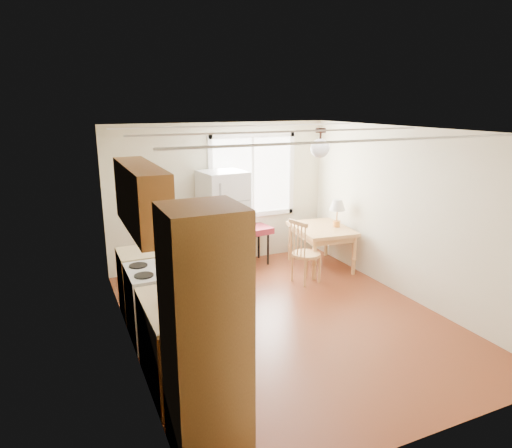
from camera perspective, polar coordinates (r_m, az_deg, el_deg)
room_shell at (r=5.85m, az=3.91°, el=-0.70°), size 4.60×5.60×2.62m
kitchen_run at (r=4.86m, az=-10.93°, el=-9.45°), size 0.65×3.40×2.20m
window_unit at (r=8.22m, az=-0.44°, el=6.04°), size 1.64×0.05×1.51m
pendant_light at (r=6.36m, az=8.02°, el=9.50°), size 0.26×0.26×0.40m
refrigerator at (r=7.78m, az=-4.11°, el=0.32°), size 0.78×0.78×1.72m
bench at (r=8.02m, az=-2.98°, el=-1.23°), size 1.48×0.70×0.66m
dining_table at (r=8.03m, az=8.17°, el=-1.09°), size 0.99×1.25×0.73m
chair at (r=7.26m, az=5.75°, el=-2.99°), size 0.48×0.48×1.04m
table_lamp at (r=7.98m, az=10.13°, el=2.09°), size 0.28×0.28×0.48m
coffee_maker at (r=4.17m, az=-8.89°, el=-10.61°), size 0.23×0.27×0.38m
kettle at (r=4.70m, az=-10.84°, el=-8.34°), size 0.11×0.11×0.22m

